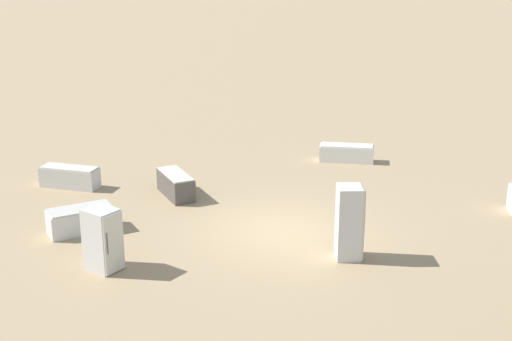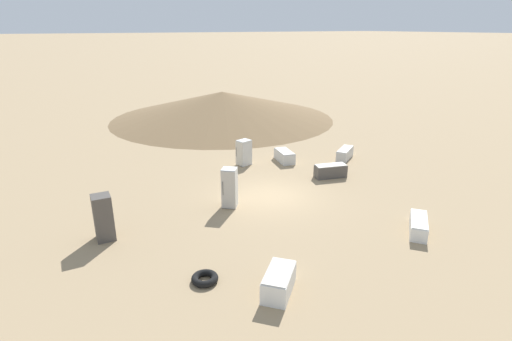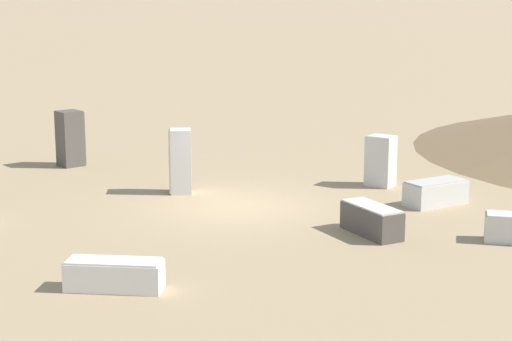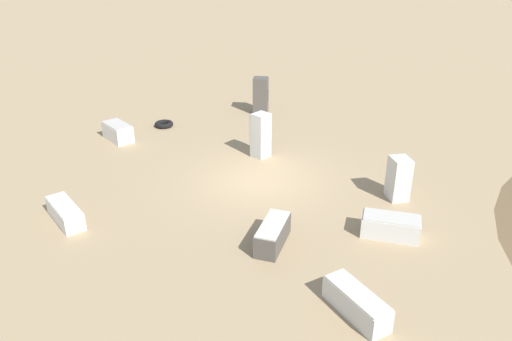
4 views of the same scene
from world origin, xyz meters
The scene contains 7 objects.
ground_plane centered at (0.00, 0.00, 0.00)m, with size 1000.00×1000.00×0.00m, color #9E8460.
discarded_fridge_0 centered at (0.59, -4.14, 0.36)m, with size 1.08×1.83×0.72m.
discarded_fridge_2 centered at (-0.26, 7.82, 0.91)m, with size 0.78×0.72×1.83m.
discarded_fridge_3 centered at (-6.01, -3.13, 0.30)m, with size 1.69×1.84×0.60m.
discarded_fridge_5 centered at (4.82, -1.05, 0.75)m, with size 0.77×0.90×1.51m.
discarded_fridge_6 centered at (-0.04, 2.32, 0.92)m, with size 0.89×0.89×1.84m.
discarded_fridge_7 centered at (4.13, -3.49, 0.33)m, with size 1.83×1.13×0.67m.
Camera 3 is at (-14.84, -16.46, 5.71)m, focal length 60.00 mm.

